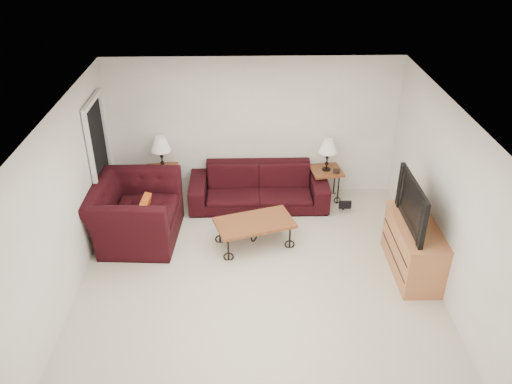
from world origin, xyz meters
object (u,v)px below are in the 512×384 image
tv_stand (413,248)px  television (420,204)px  side_table_right (325,184)px  coffee_table (255,233)px  backpack (344,200)px  lamp_left (161,154)px  lamp_right (327,155)px  side_table_left (165,185)px  armchair (135,212)px  sofa (259,187)px

tv_stand → television: television is taller
side_table_right → coffee_table: side_table_right is taller
coffee_table → backpack: 1.86m
lamp_left → backpack: bearing=-7.6°
lamp_right → television: 2.32m
side_table_right → tv_stand: (0.96, -2.10, 0.11)m
side_table_left → coffee_table: (1.56, -1.42, -0.09)m
lamp_right → side_table_right: bearing=0.0°
armchair → sofa: bearing=-59.9°
coffee_table → backpack: coffee_table is taller
television → side_table_left: bearing=-119.0°
side_table_right → tv_stand: bearing=-65.5°
lamp_right → coffee_table: size_ratio=0.49×
lamp_left → backpack: size_ratio=1.48×
side_table_left → lamp_left: lamp_left is taller
sofa → television: size_ratio=2.03×
side_table_left → television: bearing=-29.0°
side_table_right → backpack: size_ratio=1.38×
tv_stand → television: (-0.02, 0.00, 0.73)m
side_table_right → tv_stand: tv_stand is taller
side_table_left → lamp_right: lamp_right is taller
lamp_right → television: size_ratio=0.49×
sofa → lamp_left: 1.76m
side_table_right → lamp_right: lamp_right is taller
lamp_right → backpack: 0.82m
television → backpack: size_ratio=2.84×
sofa → backpack: size_ratio=5.77×
sofa → side_table_right: 1.21m
lamp_right → backpack: (0.27, -0.42, -0.65)m
television → tv_stand: bearing=90.0°
television → lamp_right: bearing=-155.9°
side_table_left → armchair: armchair is taller
sofa → lamp_right: (1.19, 0.18, 0.51)m
lamp_left → lamp_right: 2.85m
lamp_right → television: television is taller
armchair → backpack: 3.51m
side_table_left → coffee_table: size_ratio=0.52×
side_table_right → lamp_left: 2.92m
lamp_left → side_table_right: bearing=0.0°
sofa → side_table_right: bearing=8.6°
lamp_right → coffee_table: (-1.29, -1.42, -0.64)m
side_table_right → lamp_left: bearing=180.0°
armchair → television: television is taller
sofa → side_table_right: (1.19, 0.18, -0.06)m
lamp_left → backpack: 3.23m
sofa → armchair: size_ratio=1.65×
lamp_left → television: (3.79, -2.10, 0.21)m
side_table_left → lamp_left: size_ratio=1.00×
tv_stand → television: 0.73m
tv_stand → sofa: bearing=138.2°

